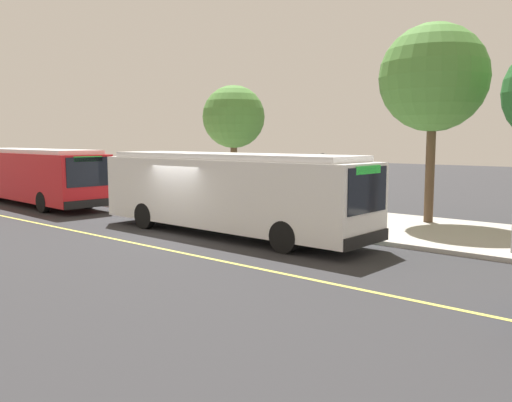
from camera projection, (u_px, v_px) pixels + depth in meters
name	position (u px, v px, depth m)	size (l,w,h in m)	color
ground_plane	(181.00, 234.00, 19.54)	(120.00, 120.00, 0.00)	#2B2B2D
sidewalk_curb	(281.00, 215.00, 24.06)	(44.00, 6.40, 0.15)	#A8A399
lane_stripe_center	(132.00, 242.00, 17.88)	(36.00, 0.14, 0.01)	#E0D64C
transit_bus_main	(228.00, 191.00, 19.18)	(11.39, 2.71, 2.95)	white
transit_bus_second	(33.00, 174.00, 28.38)	(12.16, 3.27, 2.95)	red
bus_shelter	(293.00, 175.00, 23.34)	(2.90, 1.60, 2.48)	#333338
waiting_bench	(297.00, 204.00, 23.18)	(1.60, 0.48, 0.95)	brown
route_sign_post	(322.00, 180.00, 19.60)	(0.44, 0.08, 2.80)	#333338
pedestrian_commuter	(336.00, 202.00, 20.00)	(0.24, 0.40, 1.69)	#282D47
street_tree_upstreet	(433.00, 78.00, 20.74)	(4.19, 4.19, 7.79)	brown
street_tree_downstreet	(234.00, 117.00, 28.32)	(3.32, 3.32, 6.16)	brown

